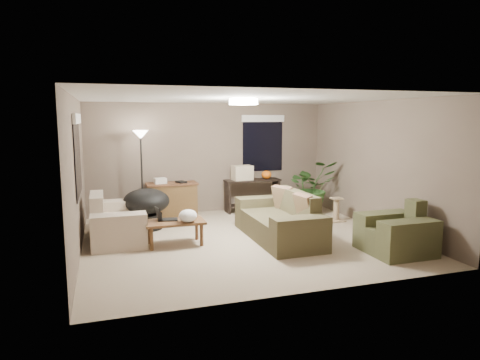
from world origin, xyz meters
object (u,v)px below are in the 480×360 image
object	(u,v)px
floor_lamp	(141,145)
houseplant	(311,192)
main_sofa	(280,222)
coffee_table	(175,224)
console_table	(252,193)
cat_scratching_post	(336,211)
papasan_chair	(146,205)
armchair	(396,235)
loveseat	(116,224)
desk	(172,200)

from	to	relation	value
floor_lamp	houseplant	distance (m)	3.92
floor_lamp	houseplant	size ratio (longest dim) A/B	1.57
main_sofa	coffee_table	distance (m)	1.89
console_table	houseplant	size ratio (longest dim) A/B	1.07
floor_lamp	cat_scratching_post	distance (m)	4.32
console_table	papasan_chair	size ratio (longest dim) A/B	1.17
coffee_table	houseplant	xyz separation A→B (m)	(3.37, 1.54, 0.12)
papasan_chair	coffee_table	bearing A→B (deg)	-74.18
armchair	coffee_table	size ratio (longest dim) A/B	1.00
loveseat	houseplant	size ratio (longest dim) A/B	1.31
desk	houseplant	size ratio (longest dim) A/B	0.90
papasan_chair	cat_scratching_post	world-z (taller)	papasan_chair
desk	papasan_chair	bearing A→B (deg)	-125.27
coffee_table	papasan_chair	bearing A→B (deg)	105.82
armchair	floor_lamp	size ratio (longest dim) A/B	0.52
papasan_chair	floor_lamp	world-z (taller)	floor_lamp
houseplant	papasan_chair	bearing A→B (deg)	-175.51
console_table	floor_lamp	distance (m)	2.78
main_sofa	console_table	xyz separation A→B (m)	(0.28, 2.31, 0.14)
loveseat	floor_lamp	xyz separation A→B (m)	(0.59, 1.32, 1.30)
main_sofa	desk	size ratio (longest dim) A/B	2.00
houseplant	floor_lamp	bearing A→B (deg)	173.83
houseplant	cat_scratching_post	world-z (taller)	houseplant
loveseat	console_table	bearing A→B (deg)	25.81
houseplant	console_table	bearing A→B (deg)	154.23
armchair	loveseat	bearing A→B (deg)	153.54
papasan_chair	cat_scratching_post	size ratio (longest dim) A/B	2.23
floor_lamp	cat_scratching_post	size ratio (longest dim) A/B	3.82
cat_scratching_post	papasan_chair	bearing A→B (deg)	171.58
coffee_table	console_table	distance (m)	3.03
desk	console_table	distance (m)	1.86
armchair	coffee_table	distance (m)	3.67
coffee_table	cat_scratching_post	size ratio (longest dim) A/B	2.00
desk	cat_scratching_post	distance (m)	3.56
loveseat	console_table	size ratio (longest dim) A/B	1.23
main_sofa	loveseat	bearing A→B (deg)	164.14
coffee_table	houseplant	bearing A→B (deg)	24.61
loveseat	desk	world-z (taller)	loveseat
armchair	houseplant	world-z (taller)	houseplant
houseplant	coffee_table	bearing A→B (deg)	-155.39
main_sofa	cat_scratching_post	distance (m)	1.86
armchair	papasan_chair	xyz separation A→B (m)	(-3.69, 2.76, 0.17)
loveseat	armchair	world-z (taller)	same
main_sofa	desk	bearing A→B (deg)	124.19
papasan_chair	houseplant	bearing A→B (deg)	4.49
armchair	desk	bearing A→B (deg)	129.73
console_table	loveseat	bearing A→B (deg)	-154.19
desk	armchair	bearing A→B (deg)	-50.27
loveseat	papasan_chair	world-z (taller)	loveseat
desk	cat_scratching_post	xyz separation A→B (m)	(3.23, -1.48, -0.16)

